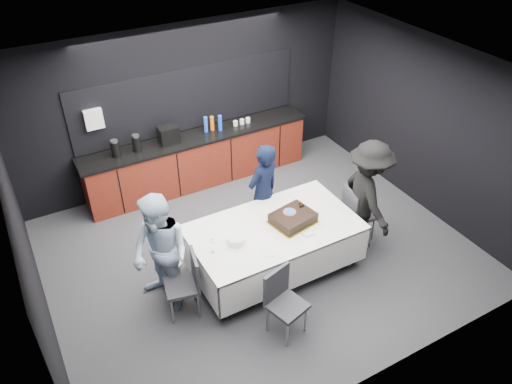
# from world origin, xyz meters

# --- Properties ---
(ground) EXTENTS (6.00, 6.00, 0.00)m
(ground) POSITION_xyz_m (0.00, 0.00, 0.00)
(ground) COLOR #3C3C41
(ground) RESTS_ON ground
(room_shell) EXTENTS (6.04, 5.04, 2.82)m
(room_shell) POSITION_xyz_m (0.00, 0.00, 1.86)
(room_shell) COLOR white
(room_shell) RESTS_ON ground
(kitchenette) EXTENTS (4.10, 0.64, 2.05)m
(kitchenette) POSITION_xyz_m (-0.02, 2.22, 0.54)
(kitchenette) COLOR #5B180E
(kitchenette) RESTS_ON ground
(party_table) EXTENTS (2.32, 1.32, 0.78)m
(party_table) POSITION_xyz_m (0.00, -0.40, 0.64)
(party_table) COLOR #99999E
(party_table) RESTS_ON ground
(cake_assembly) EXTENTS (0.67, 0.58, 0.18)m
(cake_assembly) POSITION_xyz_m (0.28, -0.44, 0.85)
(cake_assembly) COLOR yellow
(cake_assembly) RESTS_ON party_table
(plate_stack) EXTENTS (0.24, 0.24, 0.10)m
(plate_stack) POSITION_xyz_m (-0.61, -0.45, 0.83)
(plate_stack) COLOR white
(plate_stack) RESTS_ON party_table
(loose_plate_near) EXTENTS (0.19, 0.19, 0.01)m
(loose_plate_near) POSITION_xyz_m (-0.32, -0.82, 0.78)
(loose_plate_near) COLOR white
(loose_plate_near) RESTS_ON party_table
(loose_plate_right_a) EXTENTS (0.19, 0.19, 0.01)m
(loose_plate_right_a) POSITION_xyz_m (0.70, -0.35, 0.78)
(loose_plate_right_a) COLOR white
(loose_plate_right_a) RESTS_ON party_table
(loose_plate_right_b) EXTENTS (0.21, 0.21, 0.01)m
(loose_plate_right_b) POSITION_xyz_m (0.73, -0.78, 0.78)
(loose_plate_right_b) COLOR white
(loose_plate_right_b) RESTS_ON party_table
(loose_plate_far) EXTENTS (0.19, 0.19, 0.01)m
(loose_plate_far) POSITION_xyz_m (0.04, -0.08, 0.78)
(loose_plate_far) COLOR white
(loose_plate_far) RESTS_ON party_table
(fork_pile) EXTENTS (0.17, 0.12, 0.03)m
(fork_pile) POSITION_xyz_m (0.33, -0.77, 0.79)
(fork_pile) COLOR white
(fork_pile) RESTS_ON party_table
(champagne_flute) EXTENTS (0.06, 0.06, 0.22)m
(champagne_flute) POSITION_xyz_m (-0.95, -0.47, 0.94)
(champagne_flute) COLOR white
(champagne_flute) RESTS_ON party_table
(chair_left) EXTENTS (0.50, 0.50, 0.92)m
(chair_left) POSITION_xyz_m (-1.35, -0.53, 0.53)
(chair_left) COLOR #303035
(chair_left) RESTS_ON ground
(chair_right) EXTENTS (0.47, 0.47, 0.92)m
(chair_right) POSITION_xyz_m (1.42, -0.42, 0.53)
(chair_right) COLOR #303035
(chair_right) RESTS_ON ground
(chair_near) EXTENTS (0.52, 0.52, 0.92)m
(chair_near) POSITION_xyz_m (-0.45, -1.37, 0.53)
(chair_near) COLOR #303035
(chair_near) RESTS_ON ground
(person_center) EXTENTS (0.68, 0.55, 1.63)m
(person_center) POSITION_xyz_m (0.24, 0.31, 0.81)
(person_center) COLOR black
(person_center) RESTS_ON ground
(person_left) EXTENTS (0.90, 1.01, 1.71)m
(person_left) POSITION_xyz_m (-1.56, -0.26, 0.85)
(person_left) COLOR #AEC5DB
(person_left) RESTS_ON ground
(person_right) EXTENTS (0.85, 1.23, 1.75)m
(person_right) POSITION_xyz_m (1.49, -0.55, 0.87)
(person_right) COLOR black
(person_right) RESTS_ON ground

